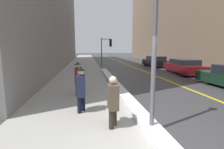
% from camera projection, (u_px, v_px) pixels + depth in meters
% --- Properties ---
extents(ground_plane, '(160.00, 160.00, 0.00)m').
position_uv_depth(ground_plane, '(154.00, 144.00, 4.05)').
color(ground_plane, '#38383A').
extents(sidewalk_slab, '(4.00, 80.00, 0.01)m').
position_uv_depth(sidewalk_slab, '(82.00, 69.00, 18.44)').
color(sidewalk_slab, '#9E9B93').
rests_on(sidewalk_slab, ground).
extents(road_centre_stripe, '(0.16, 80.00, 0.00)m').
position_uv_depth(road_centre_stripe, '(137.00, 68.00, 19.30)').
color(road_centre_stripe, gold).
rests_on(road_centre_stripe, ground).
extents(snow_bank_curb, '(0.52, 15.17, 0.18)m').
position_uv_depth(snow_bank_curb, '(116.00, 85.00, 10.23)').
color(snow_bank_curb, white).
rests_on(snow_bank_curb, ground).
extents(building_facade_right, '(6.00, 36.00, 15.29)m').
position_uv_depth(building_facade_right, '(183.00, 12.00, 26.30)').
color(building_facade_right, '#846B56').
rests_on(building_facade_right, ground).
extents(lamp_post, '(0.28, 0.28, 5.17)m').
position_uv_depth(lamp_post, '(156.00, 12.00, 4.22)').
color(lamp_post, '#515156').
rests_on(lamp_post, ground).
extents(traffic_light_near, '(1.31, 0.33, 3.45)m').
position_uv_depth(traffic_light_near, '(107.00, 46.00, 21.20)').
color(traffic_light_near, '#515156').
rests_on(traffic_light_near, ground).
extents(pedestrian_nearside, '(0.28, 0.68, 1.46)m').
position_uv_depth(pedestrian_nearside, '(113.00, 99.00, 4.80)').
color(pedestrian_nearside, '#2A241B').
rests_on(pedestrian_nearside, ground).
extents(pedestrian_in_fedora, '(0.34, 0.50, 1.61)m').
position_uv_depth(pedestrian_in_fedora, '(81.00, 87.00, 5.96)').
color(pedestrian_in_fedora, black).
rests_on(pedestrian_in_fedora, ground).
extents(pedestrian_trailing, '(0.34, 0.49, 1.60)m').
position_uv_depth(pedestrian_trailing, '(78.00, 77.00, 8.22)').
color(pedestrian_trailing, '#340C0C').
rests_on(pedestrian_trailing, ground).
extents(parked_car_maroon, '(2.30, 5.02, 1.26)m').
position_uv_depth(parked_car_maroon, '(184.00, 67.00, 15.42)').
color(parked_car_maroon, '#600F14').
rests_on(parked_car_maroon, ground).
extents(parked_car_black, '(1.97, 4.49, 1.27)m').
position_uv_depth(parked_car_black, '(155.00, 62.00, 21.30)').
color(parked_car_black, black).
rests_on(parked_car_black, ground).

